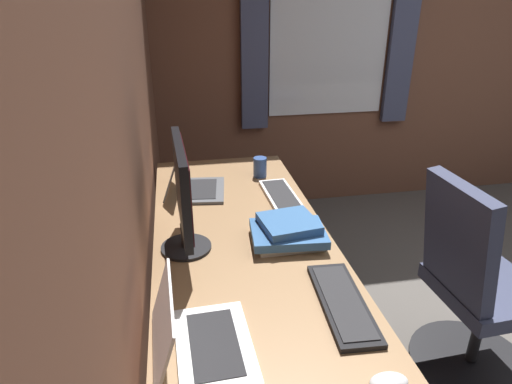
# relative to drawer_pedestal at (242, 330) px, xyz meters

# --- Properties ---
(wall_back) EXTENTS (5.00, 0.10, 2.60)m
(wall_back) POSITION_rel_drawer_pedestal_xyz_m (-0.31, 0.41, 0.95)
(wall_back) COLOR brown
(wall_back) RESTS_ON ground
(wall_right) EXTENTS (0.10, 5.26, 2.60)m
(wall_right) POSITION_rel_drawer_pedestal_xyz_m (1.94, -1.97, 0.95)
(wall_right) COLOR brown
(wall_right) RESTS_ON ground
(window_panel) EXTENTS (0.02, 0.91, 1.11)m
(window_panel) POSITION_rel_drawer_pedestal_xyz_m (1.88, -0.96, 0.97)
(window_panel) COLOR white
(curtain_near) EXTENTS (0.05, 0.20, 1.27)m
(curtain_near) POSITION_rel_drawer_pedestal_xyz_m (1.85, -1.54, 0.97)
(curtain_near) COLOR #4C5170
(curtain_far) EXTENTS (0.05, 0.20, 1.27)m
(curtain_far) POSITION_rel_drawer_pedestal_xyz_m (1.85, -0.39, 0.97)
(curtain_far) COLOR #4C5170
(desk) EXTENTS (1.96, 0.73, 0.73)m
(desk) POSITION_rel_drawer_pedestal_xyz_m (0.09, -0.03, 0.32)
(desk) COLOR #936D47
(desk) RESTS_ON ground
(drawer_pedestal) EXTENTS (0.40, 0.51, 0.69)m
(drawer_pedestal) POSITION_rel_drawer_pedestal_xyz_m (0.00, 0.00, 0.00)
(drawer_pedestal) COLOR #936D47
(drawer_pedestal) RESTS_ON ground
(monitor_primary) EXTENTS (0.46, 0.20, 0.44)m
(monitor_primary) POSITION_rel_drawer_pedestal_xyz_m (0.08, 0.20, 0.63)
(monitor_primary) COLOR black
(monitor_primary) RESTS_ON desk
(laptop_leftmost) EXTENTS (0.34, 0.32, 0.21)m
(laptop_leftmost) POSITION_rel_drawer_pedestal_xyz_m (0.62, 0.16, 0.43)
(laptop_leftmost) COLOR #595B60
(laptop_leftmost) RESTS_ON desk
(laptop_left) EXTENTS (0.35, 0.29, 0.21)m
(laptop_left) POSITION_rel_drawer_pedestal_xyz_m (-0.48, 0.20, 0.43)
(laptop_left) COLOR white
(laptop_left) RESTS_ON desk
(keyboard_main) EXTENTS (0.43, 0.16, 0.02)m
(keyboard_main) POSITION_rel_drawer_pedestal_xyz_m (-0.37, -0.28, 0.39)
(keyboard_main) COLOR black
(keyboard_main) RESTS_ON desk
(keyboard_spare) EXTENTS (0.43, 0.16, 0.02)m
(keyboard_spare) POSITION_rel_drawer_pedestal_xyz_m (0.45, -0.27, 0.39)
(keyboard_spare) COLOR silver
(keyboard_spare) RESTS_ON desk
(mouse_main) EXTENTS (0.06, 0.10, 0.03)m
(mouse_main) POSITION_rel_drawer_pedestal_xyz_m (-0.70, -0.28, 0.40)
(mouse_main) COLOR silver
(mouse_main) RESTS_ON desk
(book_stack_near) EXTENTS (0.26, 0.31, 0.09)m
(book_stack_near) POSITION_rel_drawer_pedestal_xyz_m (0.06, -0.20, 0.43)
(book_stack_near) COLOR beige
(book_stack_near) RESTS_ON desk
(coffee_mug) EXTENTS (0.11, 0.07, 0.11)m
(coffee_mug) POSITION_rel_drawer_pedestal_xyz_m (0.76, -0.22, 0.44)
(coffee_mug) COLOR #335193
(coffee_mug) RESTS_ON desk
(office_chair) EXTENTS (0.56, 0.56, 0.97)m
(office_chair) POSITION_rel_drawer_pedestal_xyz_m (-0.08, -1.02, 0.11)
(office_chair) COLOR #383D56
(office_chair) RESTS_ON ground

